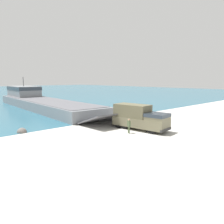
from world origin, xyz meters
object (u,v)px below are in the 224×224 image
object	(u,v)px
landing_craft	(39,100)
military_truck	(139,117)
soldier_on_ramp	(129,125)
mooring_bollard	(128,115)

from	to	relation	value
landing_craft	military_truck	size ratio (longest dim) A/B	5.80
landing_craft	soldier_on_ramp	xyz separation A→B (m)	(-2.53, -30.75, -0.59)
military_truck	landing_craft	bearing A→B (deg)	172.54
landing_craft	mooring_bollard	bearing A→B (deg)	-75.06
soldier_on_ramp	military_truck	bearing A→B (deg)	27.84
landing_craft	military_truck	distance (m)	30.28
landing_craft	mooring_bollard	xyz separation A→B (m)	(4.94, -23.53, -1.11)
landing_craft	soldier_on_ramp	world-z (taller)	landing_craft
soldier_on_ramp	mooring_bollard	distance (m)	10.41
landing_craft	military_truck	world-z (taller)	landing_craft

